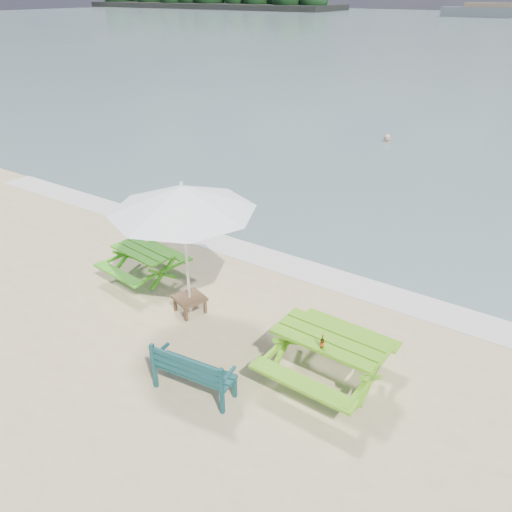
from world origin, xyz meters
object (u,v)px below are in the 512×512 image
Objects in this scene: park_bench at (195,379)px; swimmer at (386,153)px; beer_bottle at (322,343)px; patio_umbrella at (182,198)px; picnic_table_right at (327,358)px; side_table at (190,304)px; picnic_table_left at (144,265)px.

swimmer is at bearing 99.94° from park_bench.
beer_bottle is at bearing -73.37° from swimmer.
patio_umbrella is 3.56m from beer_bottle.
picnic_table_right is 3.17m from side_table.
patio_umbrella is 14.72m from swimmer.
picnic_table_left is at bearing 168.43° from beer_bottle.
beer_bottle is at bearing -9.51° from patio_umbrella.
picnic_table_right reaches higher than swimmer.
swimmer is (-1.27, 14.37, -2.92)m from patio_umbrella.
picnic_table_left is 13.93m from swimmer.
picnic_table_right is at bearing -73.12° from swimmer.
picnic_table_left is 1.28× the size of park_bench.
beer_bottle is 15.62m from swimmer.
picnic_table_right is 0.61m from beer_bottle.
park_bench is 3.17m from patio_umbrella.
beer_bottle reaches higher than picnic_table_right.
beer_bottle is (1.64, 1.16, 0.67)m from park_bench.
picnic_table_right is (4.88, -0.70, 0.07)m from picnic_table_left.
patio_umbrella is at bearing -84.93° from swimmer.
swimmer is (-4.43, 14.60, -0.88)m from picnic_table_right.
swimmer is at bearing 95.07° from side_table.
picnic_table_left is 4.93m from picnic_table_right.
swimmer is at bearing 106.63° from beer_bottle.
beer_bottle is at bearing 35.24° from park_bench.
picnic_table_right is at bearing -4.08° from side_table.
side_table is 14.44m from swimmer.
park_bench is 16.32m from swimmer.
side_table is at bearing -90.00° from patio_umbrella.
picnic_table_left is 0.88× the size of picnic_table_right.
picnic_table_left is at bearing 146.50° from park_bench.
beer_bottle is at bearing -85.92° from picnic_table_right.
picnic_table_right reaches higher than side_table.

